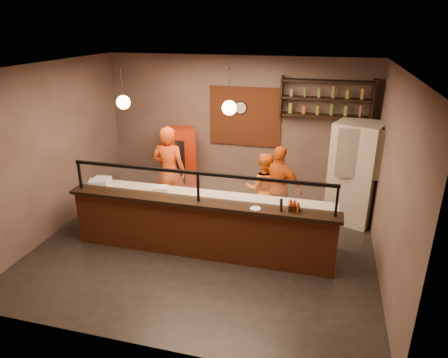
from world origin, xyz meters
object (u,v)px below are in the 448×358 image
(cook_right, at_px, (279,188))
(red_cooler, at_px, (180,163))
(pizza_dough, at_px, (188,196))
(cook_left, at_px, (169,172))
(fridge, at_px, (355,173))
(cook_mid, at_px, (263,189))
(wall_clock, at_px, (241,108))
(pepper_mill, at_px, (281,205))
(condiment_caddy, at_px, (294,208))

(cook_right, relative_size, red_cooler, 1.05)
(cook_right, relative_size, pizza_dough, 3.63)
(cook_left, distance_m, fridge, 3.77)
(cook_mid, height_order, pizza_dough, cook_mid)
(wall_clock, relative_size, red_cooler, 0.19)
(wall_clock, relative_size, pizza_dough, 0.65)
(cook_right, height_order, red_cooler, cook_right)
(wall_clock, xyz_separation_m, fridge, (2.50, -0.63, -1.07))
(cook_left, relative_size, red_cooler, 1.20)
(cook_mid, relative_size, pepper_mill, 7.03)
(wall_clock, relative_size, pepper_mill, 1.40)
(wall_clock, bearing_deg, cook_right, -51.31)
(cook_mid, relative_size, fridge, 0.73)
(fridge, height_order, pizza_dough, fridge)
(fridge, xyz_separation_m, condiment_caddy, (-1.02, -2.09, 0.08))
(cook_right, bearing_deg, fridge, -133.78)
(red_cooler, relative_size, pepper_mill, 7.52)
(cook_left, xyz_separation_m, pizza_dough, (0.75, -0.96, -0.06))
(cook_left, height_order, cook_right, cook_left)
(red_cooler, xyz_separation_m, pepper_mill, (2.64, -2.48, 0.36))
(cook_left, xyz_separation_m, red_cooler, (-0.16, 1.02, -0.16))
(red_cooler, distance_m, pepper_mill, 3.64)
(cook_mid, xyz_separation_m, cook_right, (0.32, -0.09, 0.09))
(wall_clock, distance_m, cook_right, 2.13)
(cook_right, xyz_separation_m, pepper_mill, (0.21, -1.45, 0.33))
(cook_right, bearing_deg, pepper_mill, 117.88)
(wall_clock, distance_m, condiment_caddy, 3.25)
(cook_mid, bearing_deg, red_cooler, -35.55)
(cook_left, distance_m, pepper_mill, 2.89)
(wall_clock, bearing_deg, pizza_dough, -101.20)
(cook_mid, bearing_deg, wall_clock, -70.37)
(pizza_dough, distance_m, condiment_caddy, 1.99)
(pizza_dough, bearing_deg, condiment_caddy, -12.34)
(cook_left, bearing_deg, cook_mid, -178.72)
(pizza_dough, distance_m, pepper_mill, 1.83)
(cook_left, relative_size, cook_mid, 1.28)
(cook_right, xyz_separation_m, condiment_caddy, (0.40, -1.38, 0.27))
(cook_right, xyz_separation_m, fridge, (1.42, 0.71, 0.19))
(red_cooler, bearing_deg, cook_mid, -48.91)
(cook_left, bearing_deg, pepper_mill, 148.49)
(fridge, bearing_deg, cook_right, -133.81)
(condiment_caddy, bearing_deg, cook_left, 152.66)
(cook_right, bearing_deg, cook_left, 19.47)
(pizza_dough, relative_size, pepper_mill, 2.17)
(wall_clock, relative_size, cook_mid, 0.20)
(cook_right, distance_m, condiment_caddy, 1.46)
(cook_left, relative_size, cook_right, 1.15)
(wall_clock, height_order, fridge, wall_clock)
(cook_mid, distance_m, cook_right, 0.34)
(cook_left, height_order, condiment_caddy, cook_left)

